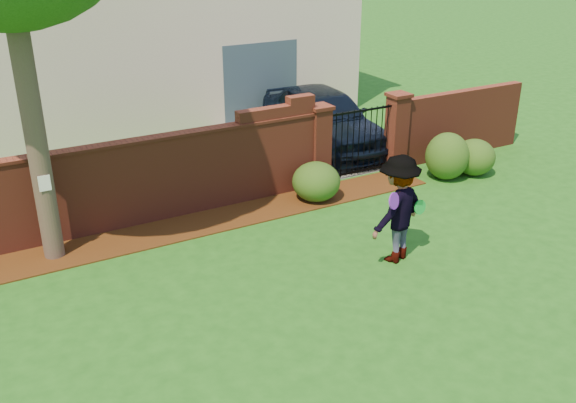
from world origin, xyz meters
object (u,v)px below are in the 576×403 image
car (330,121)px  frisbee_purple (394,201)px  man (399,210)px  frisbee_green (420,207)px

car → frisbee_purple: size_ratio=16.25×
car → man: 6.11m
car → frisbee_purple: bearing=-110.0°
frisbee_purple → frisbee_green: frisbee_purple is taller
car → frisbee_purple: 6.49m
man → frisbee_purple: size_ratio=6.79×
frisbee_green → frisbee_purple: bearing=-167.2°
frisbee_green → car: bearing=72.3°
car → frisbee_purple: car is taller
car → frisbee_green: 6.06m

